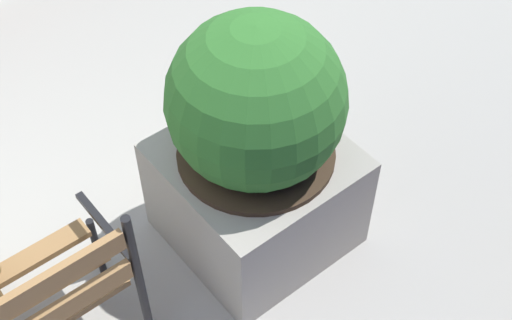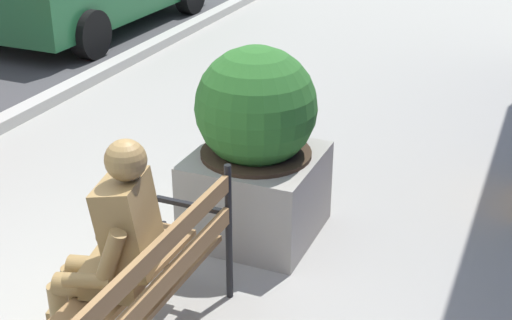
% 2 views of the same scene
% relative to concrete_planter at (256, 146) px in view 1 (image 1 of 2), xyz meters
% --- Properties ---
extents(concrete_planter, '(0.89, 0.89, 1.44)m').
position_rel_concrete_planter_xyz_m(concrete_planter, '(0.00, 0.00, 0.00)').
color(concrete_planter, gray).
rests_on(concrete_planter, ground).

